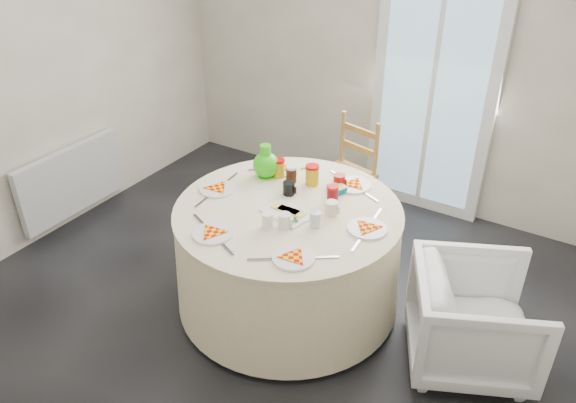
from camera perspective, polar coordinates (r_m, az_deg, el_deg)
The scene contains 14 objects.
floor at distance 3.82m, azimuth -3.26°, elevation -11.57°, with size 4.00×4.00×0.00m, color black.
wall_back at distance 4.76m, azimuth 10.55°, elevation 14.89°, with size 4.00×0.02×2.60m, color #BCB5A3.
wall_left at distance 4.50m, azimuth -25.70°, elevation 11.43°, with size 0.02×4.00×2.60m, color #BCB5A3.
glass_door at distance 4.67m, azimuth 14.61°, elevation 10.85°, with size 1.00×0.08×2.10m, color silver.
radiator at distance 4.89m, azimuth -21.03°, elevation 2.04°, with size 0.07×1.00×0.55m, color silver.
table at distance 3.70m, azimuth 0.00°, elevation -5.65°, with size 1.47×1.47×0.75m, color #FAE6C9.
wooden_chair at distance 4.53m, azimuth 5.78°, elevation 3.05°, with size 0.40×0.38×0.90m, color #A38638, non-canonical shape.
armchair at distance 3.45m, azimuth 18.55°, elevation -10.46°, with size 0.69×0.65×0.71m, color white.
place_settings at distance 3.48m, azimuth 0.00°, elevation -0.42°, with size 1.28×1.28×0.02m, color white, non-canonical shape.
jar_cluster at distance 3.67m, azimuth 1.56°, elevation 2.32°, with size 0.54×0.27×0.16m, color #A64E27, non-canonical shape.
butter_tub at distance 3.67m, azimuth 5.00°, elevation 1.55°, with size 0.12×0.09×0.05m, color #026A93.
green_pitcher at distance 3.80m, azimuth -2.26°, elevation 4.19°, with size 0.18×0.18×0.23m, color #31C611, non-canonical shape.
cheese_platter at distance 3.42m, azimuth -0.13°, elevation -0.92°, with size 0.30×0.19×0.04m, color silver, non-canonical shape.
mugs_glasses at distance 3.44m, azimuth 1.58°, elevation -0.01°, with size 0.59×0.59×0.11m, color gray, non-canonical shape.
Camera 1 is at (1.66, -2.27, 2.59)m, focal length 35.00 mm.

